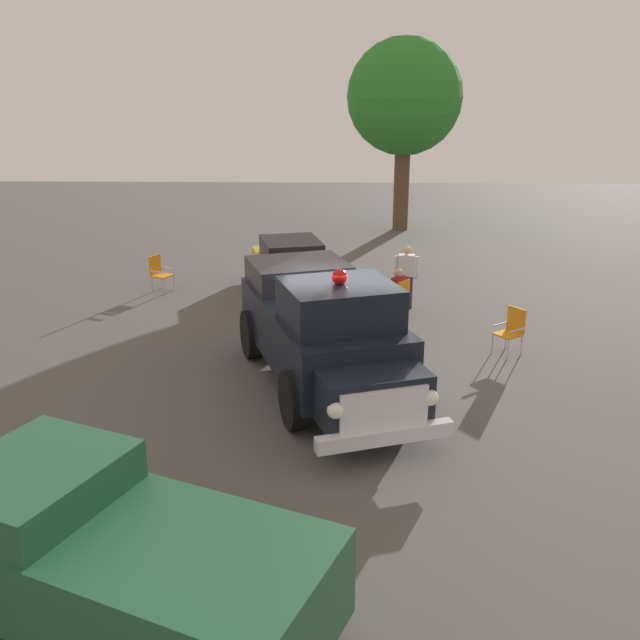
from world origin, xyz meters
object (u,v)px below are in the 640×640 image
at_px(parked_pickup, 108,559).
at_px(oak_tree_left, 405,98).
at_px(lawn_chair_spare, 512,327).
at_px(spectator_seated, 395,291).
at_px(classic_hot_rod, 294,267).
at_px(lawn_chair_near_truck, 400,296).
at_px(lawn_chair_by_car, 159,271).
at_px(spectator_standing, 406,273).
at_px(vintage_fire_truck, 324,329).

bearing_deg(parked_pickup, oak_tree_left, 78.01).
xyz_separation_m(lawn_chair_spare, spectator_seated, (-2.37, 2.41, 0.11)).
relative_size(classic_hot_rod, lawn_chair_spare, 4.59).
height_order(classic_hot_rod, lawn_chair_near_truck, classic_hot_rod).
height_order(classic_hot_rod, parked_pickup, parked_pickup).
bearing_deg(lawn_chair_near_truck, classic_hot_rod, 141.34).
xyz_separation_m(lawn_chair_by_car, spectator_standing, (6.88, -1.46, 0.37)).
distance_m(vintage_fire_truck, lawn_chair_spare, 4.55).
xyz_separation_m(classic_hot_rod, lawn_chair_by_car, (-3.85, 0.12, -0.16)).
relative_size(lawn_chair_spare, spectator_standing, 0.61).
relative_size(classic_hot_rod, lawn_chair_by_car, 4.59).
height_order(lawn_chair_spare, oak_tree_left, oak_tree_left).
distance_m(spectator_seated, spectator_standing, 0.93).
xyz_separation_m(parked_pickup, spectator_seated, (3.76, 11.05, -0.29)).
distance_m(parked_pickup, spectator_seated, 11.68).
bearing_deg(lawn_chair_by_car, lawn_chair_spare, -27.77).
height_order(vintage_fire_truck, spectator_seated, vintage_fire_truck).
height_order(classic_hot_rod, lawn_chair_by_car, classic_hot_rod).
xyz_separation_m(vintage_fire_truck, spectator_seated, (1.70, 4.36, -0.50)).
bearing_deg(spectator_standing, oak_tree_left, 86.24).
height_order(lawn_chair_spare, spectator_seated, spectator_seated).
distance_m(lawn_chair_spare, spectator_standing, 3.85).
xyz_separation_m(classic_hot_rod, oak_tree_left, (3.73, 9.36, 4.38)).
relative_size(classic_hot_rod, parked_pickup, 0.91).
bearing_deg(lawn_chair_spare, lawn_chair_near_truck, 134.21).
xyz_separation_m(lawn_chair_near_truck, spectator_standing, (0.23, 0.91, 0.37)).
relative_size(lawn_chair_near_truck, lawn_chair_by_car, 1.00).
xyz_separation_m(parked_pickup, spectator_standing, (4.09, 11.88, -0.02)).
xyz_separation_m(lawn_chair_near_truck, spectator_seated, (-0.10, 0.08, 0.11)).
bearing_deg(vintage_fire_truck, spectator_seated, 68.73).
distance_m(lawn_chair_near_truck, spectator_seated, 0.17).
distance_m(classic_hot_rod, spectator_standing, 3.32).
bearing_deg(parked_pickup, spectator_standing, 71.00).
xyz_separation_m(classic_hot_rod, spectator_standing, (3.03, -1.33, 0.22)).
distance_m(lawn_chair_spare, oak_tree_left, 14.71).
bearing_deg(vintage_fire_truck, spectator_standing, 68.63).
xyz_separation_m(vintage_fire_truck, spectator_standing, (2.03, 5.18, -0.23)).
distance_m(classic_hot_rod, lawn_chair_spare, 6.83).
bearing_deg(spectator_seated, lawn_chair_spare, -45.50).
relative_size(vintage_fire_truck, classic_hot_rod, 1.35).
distance_m(lawn_chair_by_car, spectator_standing, 7.05).
bearing_deg(spectator_seated, parked_pickup, -108.78).
height_order(classic_hot_rod, spectator_standing, spectator_standing).
bearing_deg(spectator_seated, spectator_standing, 68.11).
xyz_separation_m(lawn_chair_spare, oak_tree_left, (-1.34, 13.93, 4.53)).
bearing_deg(spectator_seated, classic_hot_rod, 141.33).
relative_size(lawn_chair_near_truck, spectator_seated, 0.79).
height_order(lawn_chair_near_truck, lawn_chair_spare, same).
bearing_deg(oak_tree_left, spectator_standing, -93.76).
height_order(classic_hot_rod, spectator_seated, classic_hot_rod).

